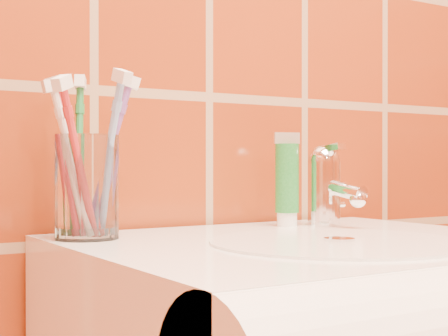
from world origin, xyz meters
TOP-DOWN VIEW (x-y plane):
  - glass_tumbler at (-0.23, 1.11)m, footprint 0.09×0.09m
  - toothpaste_tube at (0.08, 1.11)m, footprint 0.04×0.03m
  - faucet at (0.14, 1.09)m, footprint 0.05×0.11m
  - toothbrush_0 at (-0.21, 1.08)m, footprint 0.07×0.14m
  - toothbrush_1 at (-0.25, 1.10)m, footprint 0.07×0.07m
  - toothbrush_2 at (-0.23, 1.12)m, footprint 0.07×0.09m
  - toothbrush_3 at (-0.20, 1.11)m, footprint 0.11×0.10m
  - toothbrush_4 at (-0.25, 1.11)m, footprint 0.09×0.10m
  - toothbrush_5 at (-0.25, 1.08)m, footprint 0.14×0.13m

SIDE VIEW (x-z plane):
  - glass_tumbler at x=-0.23m, z-range 0.85..0.98m
  - faucet at x=0.14m, z-range 0.85..0.97m
  - toothpaste_tube at x=0.08m, z-range 0.85..0.98m
  - toothbrush_5 at x=-0.25m, z-range 0.84..1.05m
  - toothbrush_1 at x=-0.25m, z-range 0.85..1.04m
  - toothbrush_4 at x=-0.25m, z-range 0.84..1.05m
  - toothbrush_0 at x=-0.21m, z-range 0.84..1.06m
  - toothbrush_2 at x=-0.23m, z-range 0.84..1.06m
  - toothbrush_3 at x=-0.20m, z-range 0.84..1.05m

